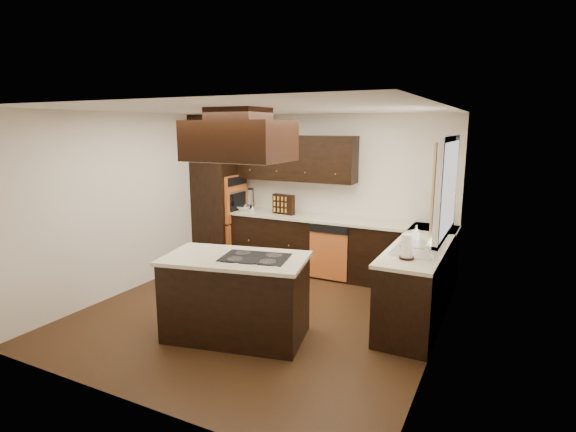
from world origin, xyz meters
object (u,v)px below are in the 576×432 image
object	(u,v)px
oven_column	(219,200)
spice_rack	(284,204)
range_hood	(239,141)
island	(236,298)

from	to	relation	value
oven_column	spice_rack	world-z (taller)	oven_column
oven_column	range_hood	xyz separation A→B (m)	(1.88, -2.25, 1.10)
range_hood	island	bearing A→B (deg)	-101.29
range_hood	spice_rack	distance (m)	2.62
oven_column	island	xyz separation A→B (m)	(1.86, -2.35, -0.62)
oven_column	island	size ratio (longest dim) A/B	1.42
range_hood	oven_column	bearing A→B (deg)	129.74
oven_column	spice_rack	size ratio (longest dim) A/B	5.52
oven_column	island	distance (m)	3.06
island	range_hood	world-z (taller)	range_hood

